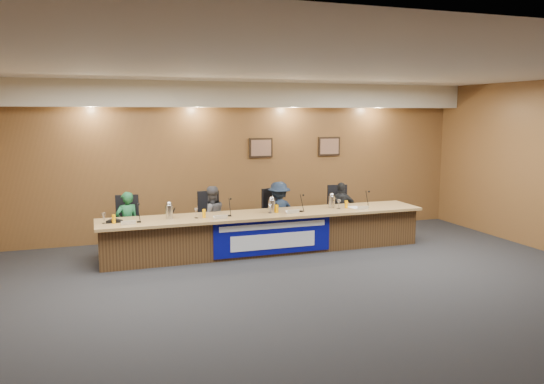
% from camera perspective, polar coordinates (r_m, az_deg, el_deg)
% --- Properties ---
extents(floor, '(10.00, 10.00, 0.00)m').
position_cam_1_polar(floor, '(7.90, 4.91, -10.65)').
color(floor, black).
rests_on(floor, ground).
extents(ceiling, '(10.00, 8.00, 0.04)m').
position_cam_1_polar(ceiling, '(7.49, 5.23, 13.16)').
color(ceiling, silver).
rests_on(ceiling, wall_back).
extents(wall_back, '(10.00, 0.04, 3.20)m').
position_cam_1_polar(wall_back, '(11.28, -3.19, 3.47)').
color(wall_back, brown).
rests_on(wall_back, floor).
extents(soffit, '(10.00, 0.50, 0.50)m').
position_cam_1_polar(soffit, '(11.00, -2.90, 10.38)').
color(soffit, beige).
rests_on(soffit, wall_back).
extents(dais_body, '(6.00, 0.80, 0.70)m').
position_cam_1_polar(dais_body, '(9.96, -0.64, -4.48)').
color(dais_body, '#4A3119').
rests_on(dais_body, floor).
extents(dais_top, '(6.10, 0.95, 0.05)m').
position_cam_1_polar(dais_top, '(9.84, -0.55, -2.41)').
color(dais_top, '#9D7947').
rests_on(dais_top, dais_body).
extents(banner, '(2.20, 0.02, 0.65)m').
position_cam_1_polar(banner, '(9.57, 0.14, -4.83)').
color(banner, '#050878').
rests_on(banner, dais_body).
extents(banner_text_upper, '(2.00, 0.01, 0.10)m').
position_cam_1_polar(banner_text_upper, '(9.52, 0.17, -3.68)').
color(banner_text_upper, silver).
rests_on(banner_text_upper, banner).
extents(banner_text_lower, '(1.60, 0.01, 0.28)m').
position_cam_1_polar(banner_text_lower, '(9.58, 0.17, -5.31)').
color(banner_text_lower, silver).
rests_on(banner_text_lower, banner).
extents(wall_photo_left, '(0.52, 0.04, 0.42)m').
position_cam_1_polar(wall_photo_left, '(11.35, -1.21, 4.77)').
color(wall_photo_left, black).
rests_on(wall_photo_left, wall_back).
extents(wall_photo_right, '(0.52, 0.04, 0.42)m').
position_cam_1_polar(wall_photo_right, '(11.93, 6.16, 4.91)').
color(wall_photo_right, black).
rests_on(wall_photo_right, wall_back).
extents(panelist_a, '(0.49, 0.39, 1.18)m').
position_cam_1_polar(panelist_a, '(10.01, -15.30, -3.31)').
color(panelist_a, '#17552E').
rests_on(panelist_a, floor).
extents(panelist_b, '(0.65, 0.54, 1.21)m').
position_cam_1_polar(panelist_b, '(10.22, -6.56, -2.73)').
color(panelist_b, '#454448').
rests_on(panelist_b, floor).
extents(panelist_c, '(0.88, 0.62, 1.24)m').
position_cam_1_polar(panelist_c, '(10.58, 0.75, -2.22)').
color(panelist_c, '#142032').
rests_on(panelist_c, floor).
extents(panelist_d, '(0.74, 0.49, 1.17)m').
position_cam_1_polar(panelist_d, '(11.12, 7.48, -1.96)').
color(panelist_d, black).
rests_on(panelist_d, floor).
extents(office_chair_a, '(0.54, 0.54, 0.08)m').
position_cam_1_polar(office_chair_a, '(10.13, -15.32, -3.81)').
color(office_chair_a, black).
rests_on(office_chair_a, floor).
extents(office_chair_b, '(0.51, 0.51, 0.08)m').
position_cam_1_polar(office_chair_b, '(10.34, -6.66, -3.32)').
color(office_chair_b, black).
rests_on(office_chair_b, floor).
extents(office_chair_c, '(0.61, 0.61, 0.08)m').
position_cam_1_polar(office_chair_c, '(10.70, 0.57, -2.86)').
color(office_chair_c, black).
rests_on(office_chair_c, floor).
extents(office_chair_d, '(0.57, 0.57, 0.08)m').
position_cam_1_polar(office_chair_d, '(11.23, 7.25, -2.38)').
color(office_chair_d, black).
rests_on(office_chair_d, floor).
extents(nameplate_a, '(0.24, 0.08, 0.10)m').
position_cam_1_polar(nameplate_a, '(9.10, -15.17, -3.16)').
color(nameplate_a, white).
rests_on(nameplate_a, dais_top).
extents(microphone_a, '(0.07, 0.07, 0.02)m').
position_cam_1_polar(microphone_a, '(9.28, -14.12, -3.12)').
color(microphone_a, black).
rests_on(microphone_a, dais_top).
extents(juice_glass_a, '(0.06, 0.06, 0.15)m').
position_cam_1_polar(juice_glass_a, '(9.28, -16.66, -2.81)').
color(juice_glass_a, '#FFA500').
rests_on(juice_glass_a, dais_top).
extents(water_glass_a, '(0.08, 0.08, 0.18)m').
position_cam_1_polar(water_glass_a, '(9.32, -17.63, -2.71)').
color(water_glass_a, silver).
rests_on(water_glass_a, dais_top).
extents(nameplate_b, '(0.24, 0.08, 0.10)m').
position_cam_1_polar(nameplate_b, '(9.30, -5.51, -2.65)').
color(nameplate_b, white).
rests_on(nameplate_b, dais_top).
extents(microphone_b, '(0.07, 0.07, 0.02)m').
position_cam_1_polar(microphone_b, '(9.56, -4.60, -2.55)').
color(microphone_b, black).
rests_on(microphone_b, dais_top).
extents(juice_glass_b, '(0.06, 0.06, 0.15)m').
position_cam_1_polar(juice_glass_b, '(9.47, -7.32, -2.30)').
color(juice_glass_b, '#FFA500').
rests_on(juice_glass_b, dais_top).
extents(water_glass_b, '(0.08, 0.08, 0.18)m').
position_cam_1_polar(water_glass_b, '(9.43, -8.18, -2.26)').
color(water_glass_b, silver).
rests_on(water_glass_b, dais_top).
extents(nameplate_c, '(0.24, 0.08, 0.10)m').
position_cam_1_polar(nameplate_c, '(9.77, 2.29, -2.07)').
color(nameplate_c, white).
rests_on(nameplate_c, dais_top).
extents(microphone_c, '(0.07, 0.07, 0.02)m').
position_cam_1_polar(microphone_c, '(9.98, 3.16, -2.07)').
color(microphone_c, black).
rests_on(microphone_c, dais_top).
extents(juice_glass_c, '(0.06, 0.06, 0.15)m').
position_cam_1_polar(juice_glass_c, '(9.85, 0.52, -1.81)').
color(juice_glass_c, '#FFA500').
rests_on(juice_glass_c, dais_top).
extents(water_glass_c, '(0.08, 0.08, 0.18)m').
position_cam_1_polar(water_glass_c, '(9.80, -0.21, -1.77)').
color(water_glass_c, silver).
rests_on(water_glass_c, dais_top).
extents(nameplate_d, '(0.24, 0.08, 0.10)m').
position_cam_1_polar(nameplate_d, '(10.30, 9.75, -1.65)').
color(nameplate_d, white).
rests_on(nameplate_d, dais_top).
extents(microphone_d, '(0.07, 0.07, 0.02)m').
position_cam_1_polar(microphone_d, '(10.56, 10.08, -1.60)').
color(microphone_d, black).
rests_on(microphone_d, dais_top).
extents(juice_glass_d, '(0.06, 0.06, 0.15)m').
position_cam_1_polar(juice_glass_d, '(10.41, 7.99, -1.33)').
color(juice_glass_d, '#FFA500').
rests_on(juice_glass_d, dais_top).
extents(water_glass_d, '(0.08, 0.08, 0.18)m').
position_cam_1_polar(water_glass_d, '(10.33, 7.19, -1.31)').
color(water_glass_d, silver).
rests_on(water_glass_d, dais_top).
extents(carafe_left, '(0.13, 0.13, 0.25)m').
position_cam_1_polar(carafe_left, '(9.43, -11.00, -2.13)').
color(carafe_left, silver).
rests_on(carafe_left, dais_top).
extents(carafe_mid, '(0.13, 0.13, 0.23)m').
position_cam_1_polar(carafe_mid, '(9.86, -0.04, -1.54)').
color(carafe_mid, silver).
rests_on(carafe_mid, dais_top).
extents(carafe_right, '(0.13, 0.13, 0.23)m').
position_cam_1_polar(carafe_right, '(10.41, 6.43, -1.08)').
color(carafe_right, silver).
rests_on(carafe_right, dais_top).
extents(speakerphone, '(0.32, 0.32, 0.05)m').
position_cam_1_polar(speakerphone, '(9.39, -16.61, -2.99)').
color(speakerphone, black).
rests_on(speakerphone, dais_top).
extents(paper_stack, '(0.26, 0.33, 0.01)m').
position_cam_1_polar(paper_stack, '(10.50, 8.98, -1.66)').
color(paper_stack, white).
rests_on(paper_stack, dais_top).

